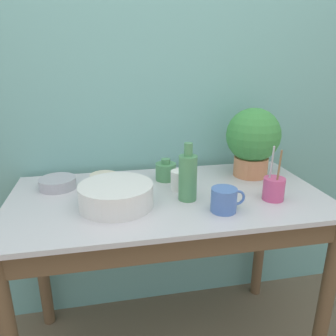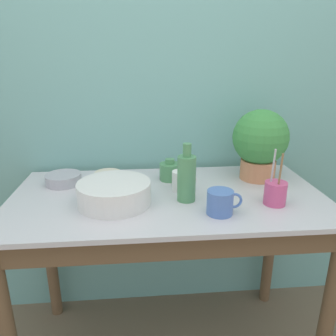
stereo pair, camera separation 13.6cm
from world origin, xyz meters
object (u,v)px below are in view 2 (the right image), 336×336
(mug_blue, at_px, (221,202))
(bottle_short, at_px, (170,171))
(potted_plant, at_px, (260,142))
(bottle_tall, at_px, (187,177))
(utensil_cup, at_px, (275,193))
(mug_white, at_px, (181,181))
(bowl_small_steel, at_px, (63,179))
(bowl_small_cream, at_px, (108,177))
(bowl_wash_large, at_px, (114,193))

(mug_blue, bearing_deg, bottle_short, 112.44)
(potted_plant, xyz_separation_m, bottle_tall, (-0.38, -0.22, -0.08))
(potted_plant, relative_size, utensil_cup, 1.46)
(mug_white, height_order, bowl_small_steel, mug_white)
(bowl_small_cream, bearing_deg, potted_plant, -2.34)
(potted_plant, bearing_deg, mug_blue, -127.26)
(potted_plant, distance_m, bowl_small_cream, 0.73)
(bowl_small_cream, height_order, bowl_small_steel, bowl_small_steel)
(mug_white, bearing_deg, bottle_short, 106.00)
(bowl_small_cream, relative_size, utensil_cup, 0.55)
(bottle_tall, xyz_separation_m, mug_blue, (0.11, -0.13, -0.05))
(bottle_short, bearing_deg, bowl_small_steel, -178.77)
(mug_blue, bearing_deg, utensil_cup, 15.01)
(mug_blue, bearing_deg, bottle_tall, 129.67)
(bowl_wash_large, bearing_deg, mug_blue, -17.55)
(bowl_wash_large, height_order, bowl_small_cream, bowl_wash_large)
(bottle_short, distance_m, bowl_small_steel, 0.50)
(bottle_tall, xyz_separation_m, mug_white, (-0.01, 0.11, -0.06))
(bowl_wash_large, xyz_separation_m, bowl_small_steel, (-0.25, 0.24, -0.02))
(bowl_wash_large, xyz_separation_m, bowl_small_cream, (-0.05, 0.25, -0.02))
(utensil_cup, bearing_deg, bottle_tall, 168.76)
(potted_plant, distance_m, bowl_wash_large, 0.72)
(mug_white, xyz_separation_m, bowl_small_steel, (-0.53, 0.12, -0.02))
(potted_plant, height_order, mug_white, potted_plant)
(bowl_small_cream, xyz_separation_m, utensil_cup, (0.68, -0.32, 0.03))
(bowl_wash_large, xyz_separation_m, bottle_tall, (0.29, 0.01, 0.05))
(bottle_short, height_order, bowl_small_steel, bottle_short)
(bowl_wash_large, bearing_deg, bottle_tall, 1.12)
(potted_plant, distance_m, mug_white, 0.42)
(bowl_small_cream, bearing_deg, mug_blue, -40.48)
(bottle_tall, height_order, bottle_short, bottle_tall)
(bowl_wash_large, height_order, mug_white, bowl_wash_large)
(mug_blue, bearing_deg, bowl_wash_large, 162.45)
(utensil_cup, bearing_deg, potted_plant, 83.85)
(bowl_wash_large, relative_size, bowl_small_steel, 1.80)
(bowl_small_steel, relative_size, utensil_cup, 0.71)
(bottle_short, xyz_separation_m, bowl_small_steel, (-0.50, -0.01, -0.02))
(potted_plant, xyz_separation_m, bowl_wash_large, (-0.67, -0.23, -0.14))
(utensil_cup, bearing_deg, bottle_short, 141.56)
(bottle_tall, xyz_separation_m, utensil_cup, (0.35, -0.07, -0.05))
(bottle_tall, height_order, bowl_small_steel, bottle_tall)
(bottle_short, distance_m, mug_blue, 0.40)
(bottle_tall, relative_size, bowl_small_cream, 1.90)
(mug_white, bearing_deg, bowl_small_steel, 167.25)
(bottle_short, relative_size, bowl_small_cream, 0.82)
(bowl_wash_large, relative_size, mug_blue, 2.17)
(bowl_wash_large, height_order, mug_blue, mug_blue)
(bowl_wash_large, bearing_deg, mug_white, 22.23)
(bowl_wash_large, height_order, utensil_cup, utensil_cup)
(utensil_cup, bearing_deg, mug_blue, -164.99)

